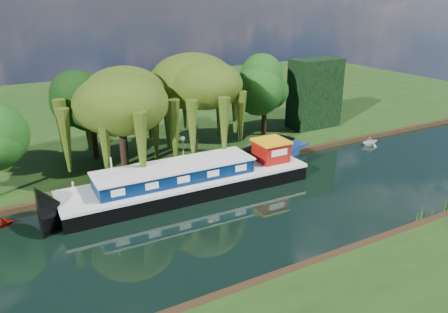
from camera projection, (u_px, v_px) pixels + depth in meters
ground at (235, 213)px, 32.57m from camera, size 120.00×120.00×0.00m
far_bank at (111, 111)px, 60.35m from camera, size 120.00×52.00×0.45m
dutch_barge at (191, 180)px, 35.63m from camera, size 20.65×5.02×4.34m
narrowboat at (258, 159)px, 41.40m from camera, size 13.53×6.34×1.97m
white_cruiser at (370, 145)px, 47.33m from camera, size 2.18×1.93×1.06m
willow_left at (120, 102)px, 37.11m from camera, size 7.23×7.23×8.66m
willow_right at (193, 91)px, 40.51m from camera, size 7.29×7.29×8.88m
tree_far_mid at (91, 103)px, 40.45m from camera, size 4.77×4.77×7.81m
tree_far_right at (265, 88)px, 47.57m from camera, size 4.74×4.74×7.76m
conifer_hedge at (315, 93)px, 51.15m from camera, size 6.00×3.00×8.00m
lamppost at (183, 142)px, 40.56m from camera, size 0.36×0.36×2.56m
mooring_posts at (183, 166)px, 38.89m from camera, size 19.16×0.16×1.00m
reeds_near at (381, 229)px, 29.30m from camera, size 33.70×1.50×1.10m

